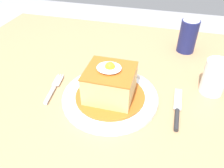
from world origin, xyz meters
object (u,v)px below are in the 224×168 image
Objects in this scene: main_plate at (110,97)px; knife at (177,113)px; fork at (52,90)px; soda_can at (188,36)px; drinking_glass at (214,79)px.

knife is at bearing -4.73° from main_plate.
soda_can is at bearing 43.45° from fork.
knife is (0.37, -0.00, 0.00)m from fork.
main_plate is 1.94× the size of fork.
drinking_glass is at bearing 21.58° from main_plate.
knife is at bearing -126.34° from drinking_glass.
drinking_glass is (0.09, 0.13, 0.04)m from knife.
soda_can is (0.21, 0.35, 0.05)m from main_plate.
main_plate is 0.19m from knife.
soda_can is at bearing 87.23° from knife.
fork is 0.48m from drinking_glass.
drinking_glass is at bearing 53.66° from knife.
main_plate is at bearing -158.42° from drinking_glass.
main_plate reaches higher than knife.
drinking_glass is (0.46, 0.13, 0.04)m from fork.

